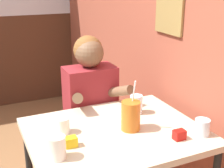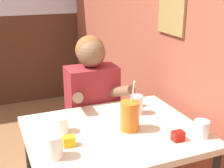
# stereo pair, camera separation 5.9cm
# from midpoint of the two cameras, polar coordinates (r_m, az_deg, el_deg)

# --- Properties ---
(main_table) EXTENTS (0.93, 0.75, 0.75)m
(main_table) POSITION_cam_midpoint_polar(r_m,az_deg,el_deg) (1.74, -0.42, -10.64)
(main_table) COLOR beige
(main_table) RESTS_ON ground_plane
(person_seated) EXTENTS (0.42, 0.40, 1.17)m
(person_seated) POSITION_cam_midpoint_polar(r_m,az_deg,el_deg) (2.19, -4.65, -5.97)
(person_seated) COLOR maroon
(person_seated) RESTS_ON ground_plane
(cocktail_pitcher) EXTENTS (0.10, 0.10, 0.28)m
(cocktail_pitcher) POSITION_cam_midpoint_polar(r_m,az_deg,el_deg) (1.68, 2.44, -5.81)
(cocktail_pitcher) COLOR #C6661E
(cocktail_pitcher) RESTS_ON main_table
(glass_near_pitcher) EXTENTS (0.07, 0.07, 0.11)m
(glass_near_pitcher) POSITION_cam_midpoint_polar(r_m,az_deg,el_deg) (1.89, 3.55, -3.73)
(glass_near_pitcher) COLOR silver
(glass_near_pitcher) RESTS_ON main_table
(glass_center) EXTENTS (0.08, 0.08, 0.09)m
(glass_center) POSITION_cam_midpoint_polar(r_m,az_deg,el_deg) (1.68, -10.08, -7.50)
(glass_center) COLOR silver
(glass_center) RESTS_ON main_table
(glass_far_side) EXTENTS (0.08, 0.08, 0.11)m
(glass_far_side) POSITION_cam_midpoint_polar(r_m,az_deg,el_deg) (1.46, -11.21, -11.33)
(glass_far_side) COLOR silver
(glass_far_side) RESTS_ON main_table
(glass_by_brick) EXTENTS (0.08, 0.08, 0.09)m
(glass_by_brick) POSITION_cam_midpoint_polar(r_m,az_deg,el_deg) (1.69, 15.18, -7.65)
(glass_by_brick) COLOR silver
(glass_by_brick) RESTS_ON main_table
(condiment_ketchup) EXTENTS (0.06, 0.04, 0.05)m
(condiment_ketchup) POSITION_cam_midpoint_polar(r_m,az_deg,el_deg) (1.63, 11.19, -9.11)
(condiment_ketchup) COLOR #B7140F
(condiment_ketchup) RESTS_ON main_table
(condiment_mustard) EXTENTS (0.06, 0.04, 0.05)m
(condiment_mustard) POSITION_cam_midpoint_polar(r_m,az_deg,el_deg) (1.56, -8.64, -10.43)
(condiment_mustard) COLOR yellow
(condiment_mustard) RESTS_ON main_table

